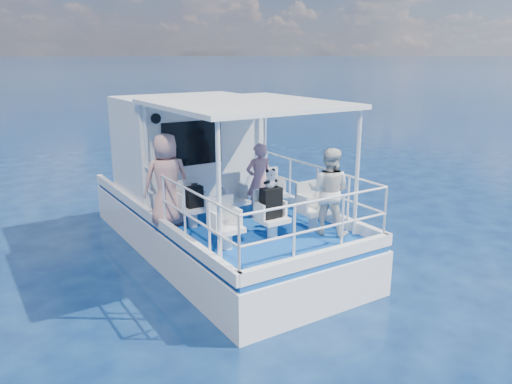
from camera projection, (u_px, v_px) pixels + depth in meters
ground at (241, 264)px, 9.81m from camera, size 2000.00×2000.00×0.00m
hull at (217, 248)px, 10.63m from camera, size 3.00×7.00×1.60m
deck at (216, 210)px, 10.40m from camera, size 2.90×6.90×0.10m
cabin at (187, 146)px, 11.15m from camera, size 2.85×2.00×2.20m
canopy at (245, 104)px, 8.81m from camera, size 3.00×3.20×0.08m
canopy_posts at (247, 167)px, 9.08m from camera, size 2.77×2.97×2.20m
railings at (256, 203)px, 8.97m from camera, size 2.84×3.59×1.00m
seat_port_fwd at (193, 216)px, 9.22m from camera, size 0.48×0.46×0.38m
seat_center_fwd at (235, 209)px, 9.69m from camera, size 0.48×0.46×0.38m
seat_stbd_fwd at (273, 202)px, 10.15m from camera, size 0.48×0.46×0.38m
seat_port_aft at (227, 238)px, 8.16m from camera, size 0.48×0.46×0.38m
seat_center_aft at (272, 228)px, 8.63m from camera, size 0.48×0.46×0.38m
seat_stbd_aft at (313, 219)px, 9.09m from camera, size 0.48×0.46×0.38m
passenger_port_fwd at (167, 180)px, 9.11m from camera, size 0.71×0.56×1.73m
passenger_stbd_fwd at (259, 181)px, 9.63m from camera, size 0.59×0.44×1.46m
passenger_stbd_aft at (329, 191)px, 8.71m from camera, size 0.92×0.96×1.55m
backpack_port at (194, 197)px, 9.10m from camera, size 0.30×0.17×0.39m
backpack_center at (271, 203)px, 8.48m from camera, size 0.35×0.20×0.53m
compact_camera at (194, 185)px, 9.04m from camera, size 0.10×0.06×0.06m
panda at (270, 179)px, 8.37m from camera, size 0.21×0.18×0.33m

